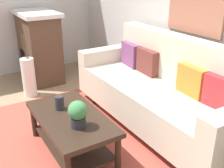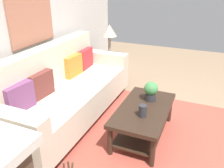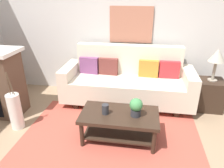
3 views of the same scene
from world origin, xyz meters
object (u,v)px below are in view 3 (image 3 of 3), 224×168
at_px(throw_pillow_orange, 148,68).
at_px(tabletop_vase, 105,109).
at_px(couch, 127,82).
at_px(throw_pillow_crimson, 169,69).
at_px(potted_plant_tabletop, 136,107).
at_px(throw_pillow_plum, 89,65).
at_px(framed_painting, 131,25).
at_px(floor_vase, 15,111).
at_px(table_lamp, 217,57).
at_px(coffee_table, 119,120).
at_px(throw_pillow_maroon, 109,66).
at_px(side_table, 209,95).

bearing_deg(throw_pillow_orange, tabletop_vase, -114.34).
xyz_separation_m(couch, throw_pillow_crimson, (0.76, 0.12, 0.25)).
relative_size(throw_pillow_orange, potted_plant_tabletop, 1.37).
relative_size(throw_pillow_plum, framed_painting, 0.44).
relative_size(tabletop_vase, floor_vase, 0.25).
relative_size(tabletop_vase, framed_painting, 0.18).
bearing_deg(table_lamp, framed_painting, 162.90).
bearing_deg(framed_painting, floor_vase, -136.30).
height_order(coffee_table, floor_vase, floor_vase).
xyz_separation_m(couch, floor_vase, (-1.64, -1.10, -0.14)).
bearing_deg(throw_pillow_crimson, potted_plant_tabletop, -113.03).
bearing_deg(table_lamp, floor_vase, -160.57).
xyz_separation_m(throw_pillow_plum, framed_painting, (0.76, 0.34, 0.74)).
bearing_deg(throw_pillow_orange, coffee_table, -107.16).
bearing_deg(throw_pillow_maroon, tabletop_vase, -82.16).
xyz_separation_m(throw_pillow_crimson, potted_plant_tabletop, (-0.54, -1.27, -0.11)).
relative_size(couch, throw_pillow_crimson, 6.67).
bearing_deg(floor_vase, throw_pillow_orange, 31.28).
distance_m(throw_pillow_maroon, table_lamp, 1.91).
relative_size(couch, side_table, 4.29).
xyz_separation_m(throw_pillow_plum, throw_pillow_maroon, (0.38, 0.00, 0.00)).
bearing_deg(framed_painting, throw_pillow_maroon, -138.10).
xyz_separation_m(tabletop_vase, floor_vase, (-1.44, 0.06, -0.21)).
bearing_deg(throw_pillow_crimson, table_lamp, -9.25).
bearing_deg(potted_plant_tabletop, side_table, 41.95).
bearing_deg(throw_pillow_plum, throw_pillow_maroon, 0.00).
bearing_deg(tabletop_vase, throw_pillow_crimson, 53.23).
relative_size(tabletop_vase, side_table, 0.26).
relative_size(throw_pillow_crimson, potted_plant_tabletop, 1.37).
xyz_separation_m(throw_pillow_plum, throw_pillow_crimson, (1.52, 0.00, 0.00)).
height_order(throw_pillow_orange, coffee_table, throw_pillow_orange).
height_order(throw_pillow_plum, side_table, throw_pillow_plum).
relative_size(throw_pillow_orange, table_lamp, 0.63).
distance_m(throw_pillow_orange, coffee_table, 1.36).
bearing_deg(potted_plant_tabletop, table_lamp, 41.95).
xyz_separation_m(throw_pillow_plum, coffee_table, (0.75, -1.25, -0.37)).
height_order(floor_vase, framed_painting, framed_painting).
relative_size(couch, potted_plant_tabletop, 9.16).
bearing_deg(throw_pillow_orange, throw_pillow_crimson, 0.00).
bearing_deg(throw_pillow_maroon, throw_pillow_plum, 180.00).
bearing_deg(side_table, throw_pillow_crimson, 170.75).
distance_m(tabletop_vase, framed_painting, 1.88).
relative_size(potted_plant_tabletop, table_lamp, 0.46).
xyz_separation_m(throw_pillow_crimson, framed_painting, (-0.76, 0.34, 0.74)).
height_order(throw_pillow_orange, table_lamp, table_lamp).
bearing_deg(framed_painting, tabletop_vase, -97.09).
distance_m(table_lamp, floor_vase, 3.41).
distance_m(throw_pillow_maroon, coffee_table, 1.36).
height_order(throw_pillow_orange, potted_plant_tabletop, throw_pillow_orange).
distance_m(side_table, table_lamp, 0.71).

